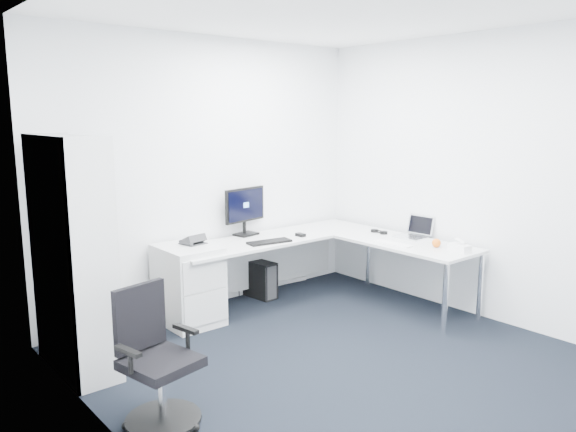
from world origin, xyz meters
TOP-DOWN VIEW (x-y plane):
  - ground at (0.00, 0.00)m, footprint 4.20×4.20m
  - ceiling at (0.00, 0.00)m, footprint 4.20×4.20m
  - wall_back at (0.00, 2.10)m, footprint 3.60×0.02m
  - wall_left at (-1.80, 0.00)m, footprint 0.02×4.20m
  - wall_right at (1.80, 0.00)m, footprint 0.02×4.20m
  - l_desk at (0.55, 1.40)m, footprint 2.36×1.32m
  - drawer_pedestal at (-0.48, 1.76)m, footprint 0.48×0.60m
  - bookshelf at (-1.62, 1.45)m, footprint 0.35×0.90m
  - task_chair at (-1.51, 0.30)m, footprint 0.59×0.59m
  - black_pc_tower at (0.49, 1.94)m, footprint 0.22×0.42m
  - beige_pc_tower at (-1.17, 1.85)m, footprint 0.17×0.38m
  - power_strip at (1.10, 2.13)m, footprint 0.40×0.10m
  - monitor at (0.36, 1.99)m, footprint 0.56×0.26m
  - black_keyboard at (0.33, 1.55)m, footprint 0.46×0.22m
  - mouse at (0.76, 1.58)m, footprint 0.07×0.11m
  - desk_phone at (-0.38, 1.81)m, footprint 0.23×0.23m
  - laptop at (1.57, 0.80)m, footprint 0.32×0.32m
  - white_keyboard at (1.22, 0.72)m, footprint 0.14×0.40m
  - headphones at (1.52, 1.16)m, footprint 0.12×0.19m
  - orange_fruit at (1.44, 0.38)m, footprint 0.09×0.09m
  - tissue_box at (1.46, 0.14)m, footprint 0.14×0.22m

SIDE VIEW (x-z plane):
  - ground at x=0.00m, z-range 0.00..0.00m
  - power_strip at x=1.10m, z-range 0.00..0.04m
  - beige_pc_tower at x=-1.17m, z-range 0.00..0.36m
  - black_pc_tower at x=0.49m, z-range 0.00..0.39m
  - l_desk at x=0.55m, z-range 0.00..0.69m
  - drawer_pedestal at x=-0.48m, z-range 0.00..0.74m
  - task_chair at x=-1.51m, z-range 0.00..0.89m
  - white_keyboard at x=1.22m, z-range 0.69..0.70m
  - black_keyboard at x=0.33m, z-range 0.69..0.71m
  - mouse at x=0.76m, z-range 0.69..0.72m
  - headphones at x=1.52m, z-range 0.69..0.74m
  - tissue_box at x=1.46m, z-range 0.69..0.76m
  - orange_fruit at x=1.44m, z-range 0.69..0.77m
  - desk_phone at x=-0.38m, z-range 0.69..0.83m
  - laptop at x=1.57m, z-range 0.69..0.91m
  - bookshelf at x=-1.62m, z-range 0.00..1.80m
  - monitor at x=0.36m, z-range 0.69..1.21m
  - wall_back at x=0.00m, z-range 0.00..2.70m
  - wall_left at x=-1.80m, z-range 0.00..2.70m
  - wall_right at x=1.80m, z-range 0.00..2.70m
  - ceiling at x=0.00m, z-range 2.70..2.70m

